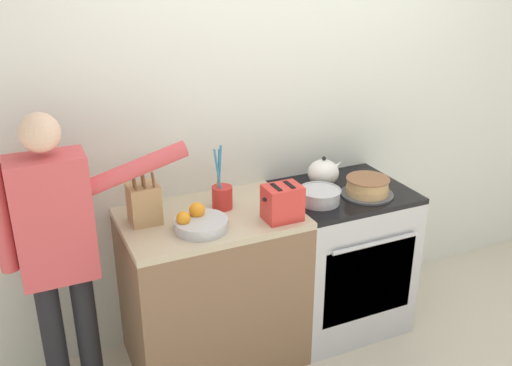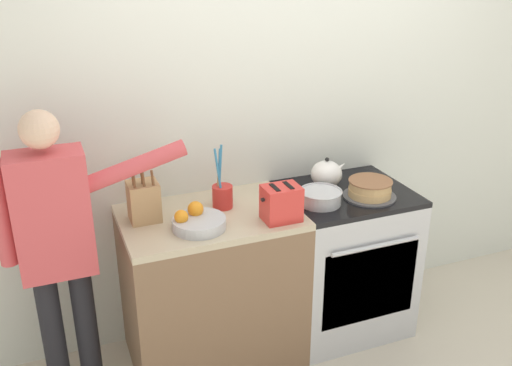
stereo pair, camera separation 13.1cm
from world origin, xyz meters
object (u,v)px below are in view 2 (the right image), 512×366
Objects in this scene: knife_block at (144,201)px; fruit_bowl at (197,221)px; toaster at (281,203)px; mixing_bowl at (320,197)px; utensil_crock at (222,194)px; layer_cake at (370,189)px; stove_range at (343,259)px; tea_kettle at (327,174)px; person_baker at (58,239)px.

knife_block reaches higher than fruit_bowl.
mixing_bowl is at bearing 19.35° from toaster.
knife_block is 0.41m from utensil_crock.
utensil_crock is 1.70× the size of toaster.
layer_cake is at bearing 7.51° from toaster.
toaster is at bearing -160.65° from mixing_bowl.
layer_cake is 1.46× the size of toaster.
utensil_crock is 0.34m from toaster.
toaster reaches higher than stove_range.
fruit_bowl is at bearing -136.05° from utensil_crock.
mixing_bowl is 0.53m from utensil_crock.
stove_range is 3.33× the size of fruit_bowl.
layer_cake is 1.26× the size of mixing_bowl.
toaster is (0.23, -0.25, 0.02)m from utensil_crock.
knife_block is 0.83× the size of utensil_crock.
tea_kettle reaches higher than fruit_bowl.
stove_range is at bearing 7.41° from fruit_bowl.
utensil_crock is 0.22× the size of person_baker.
utensil_crock is (-0.79, 0.18, 0.03)m from layer_cake.
layer_cake is at bearing 0.38° from fruit_bowl.
tea_kettle is 0.94× the size of mixing_bowl.
knife_block is at bearing 171.56° from layer_cake.
person_baker is at bearing 171.04° from toaster.
stove_range is 0.51m from layer_cake.
utensil_crock reaches higher than layer_cake.
stove_range is 0.75m from toaster.
stove_range is 1.26m from knife_block.
knife_block is 1.07× the size of fruit_bowl.
mixing_bowl is (-0.29, 0.02, -0.01)m from layer_cake.
stove_range is at bearing 123.32° from layer_cake.
knife_block is 1.40× the size of toaster.
person_baker is at bearing -174.37° from utensil_crock.
tea_kettle is at bearing 35.56° from toaster.
mixing_bowl is 0.93m from knife_block.
tea_kettle is 0.83× the size of fruit_bowl.
fruit_bowl is 1.32× the size of toaster.
utensil_crock is 0.27m from fruit_bowl.
stove_range is 0.89m from utensil_crock.
tea_kettle is at bearing 15.42° from fruit_bowl.
person_baker reaches higher than layer_cake.
mixing_bowl is 0.15× the size of person_baker.
layer_cake is at bearing -56.68° from stove_range.
person_baker reaches higher than utensil_crock.
fruit_bowl is (0.22, -0.19, -0.07)m from knife_block.
fruit_bowl reaches higher than layer_cake.
layer_cake is 1.11× the size of fruit_bowl.
person_baker is (-0.65, 0.10, -0.02)m from fruit_bowl.
tea_kettle reaches higher than layer_cake.
layer_cake is 1.34× the size of tea_kettle.
tea_kettle is 0.78× the size of knife_block.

